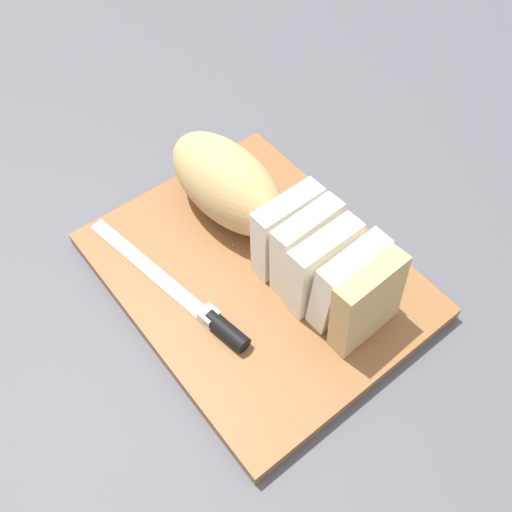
% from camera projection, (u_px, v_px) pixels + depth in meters
% --- Properties ---
extents(ground_plane, '(3.00, 3.00, 0.00)m').
position_uv_depth(ground_plane, '(256.00, 280.00, 0.72)').
color(ground_plane, '#4C4C51').
extents(cutting_board, '(0.39, 0.31, 0.02)m').
position_uv_depth(cutting_board, '(256.00, 275.00, 0.71)').
color(cutting_board, brown).
rests_on(cutting_board, ground_plane).
extents(bread_loaf, '(0.35, 0.11, 0.11)m').
position_uv_depth(bread_loaf, '(265.00, 215.00, 0.68)').
color(bread_loaf, tan).
rests_on(bread_loaf, cutting_board).
extents(bread_knife, '(0.27, 0.06, 0.02)m').
position_uv_depth(bread_knife, '(201.00, 310.00, 0.66)').
color(bread_knife, silver).
rests_on(bread_knife, cutting_board).
extents(crumb_near_knife, '(0.00, 0.00, 0.00)m').
position_uv_depth(crumb_near_knife, '(282.00, 235.00, 0.73)').
color(crumb_near_knife, '#996633').
rests_on(crumb_near_knife, cutting_board).
extents(crumb_near_loaf, '(0.00, 0.00, 0.00)m').
position_uv_depth(crumb_near_loaf, '(265.00, 225.00, 0.74)').
color(crumb_near_loaf, '#996633').
rests_on(crumb_near_loaf, cutting_board).
extents(crumb_stray_left, '(0.00, 0.00, 0.00)m').
position_uv_depth(crumb_stray_left, '(234.00, 244.00, 0.72)').
color(crumb_stray_left, '#996633').
rests_on(crumb_stray_left, cutting_board).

